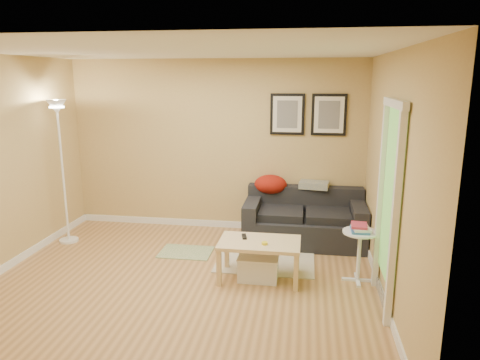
{
  "coord_description": "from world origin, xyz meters",
  "views": [
    {
      "loc": [
        1.39,
        -4.61,
        2.34
      ],
      "look_at": [
        0.55,
        0.85,
        1.05
      ],
      "focal_mm": 33.25,
      "sensor_mm": 36.0,
      "label": 1
    }
  ],
  "objects_px": {
    "storage_bin": "(258,267)",
    "side_table": "(359,256)",
    "book_stack": "(360,228)",
    "floor_lamp": "(63,176)",
    "sofa": "(304,217)",
    "coffee_table": "(259,260)"
  },
  "relations": [
    {
      "from": "storage_bin",
      "to": "book_stack",
      "type": "bearing_deg",
      "value": 6.03
    },
    {
      "from": "book_stack",
      "to": "floor_lamp",
      "type": "xyz_separation_m",
      "value": [
        -4.01,
        0.69,
        0.31
      ]
    },
    {
      "from": "coffee_table",
      "to": "storage_bin",
      "type": "xyz_separation_m",
      "value": [
        -0.01,
        -0.01,
        -0.09
      ]
    },
    {
      "from": "side_table",
      "to": "coffee_table",
      "type": "bearing_deg",
      "value": -174.4
    },
    {
      "from": "storage_bin",
      "to": "book_stack",
      "type": "xyz_separation_m",
      "value": [
        1.15,
        0.12,
        0.51
      ]
    },
    {
      "from": "sofa",
      "to": "coffee_table",
      "type": "xyz_separation_m",
      "value": [
        -0.51,
        -1.29,
        -0.14
      ]
    },
    {
      "from": "coffee_table",
      "to": "book_stack",
      "type": "bearing_deg",
      "value": -12.26
    },
    {
      "from": "coffee_table",
      "to": "side_table",
      "type": "xyz_separation_m",
      "value": [
        1.15,
        0.11,
        0.07
      ]
    },
    {
      "from": "storage_bin",
      "to": "side_table",
      "type": "height_order",
      "value": "side_table"
    },
    {
      "from": "sofa",
      "to": "coffee_table",
      "type": "relative_size",
      "value": 1.8
    },
    {
      "from": "storage_bin",
      "to": "side_table",
      "type": "bearing_deg",
      "value": 5.91
    },
    {
      "from": "storage_bin",
      "to": "floor_lamp",
      "type": "relative_size",
      "value": 0.23
    },
    {
      "from": "coffee_table",
      "to": "book_stack",
      "type": "distance_m",
      "value": 1.22
    },
    {
      "from": "coffee_table",
      "to": "storage_bin",
      "type": "relative_size",
      "value": 1.99
    },
    {
      "from": "side_table",
      "to": "floor_lamp",
      "type": "xyz_separation_m",
      "value": [
        -4.02,
        0.69,
        0.66
      ]
    },
    {
      "from": "side_table",
      "to": "book_stack",
      "type": "relative_size",
      "value": 2.32
    },
    {
      "from": "coffee_table",
      "to": "side_table",
      "type": "relative_size",
      "value": 1.53
    },
    {
      "from": "book_stack",
      "to": "storage_bin",
      "type": "bearing_deg",
      "value": -165.32
    },
    {
      "from": "sofa",
      "to": "floor_lamp",
      "type": "height_order",
      "value": "floor_lamp"
    },
    {
      "from": "storage_bin",
      "to": "sofa",
      "type": "bearing_deg",
      "value": 68.36
    },
    {
      "from": "coffee_table",
      "to": "book_stack",
      "type": "height_order",
      "value": "book_stack"
    },
    {
      "from": "side_table",
      "to": "floor_lamp",
      "type": "distance_m",
      "value": 4.13
    }
  ]
}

